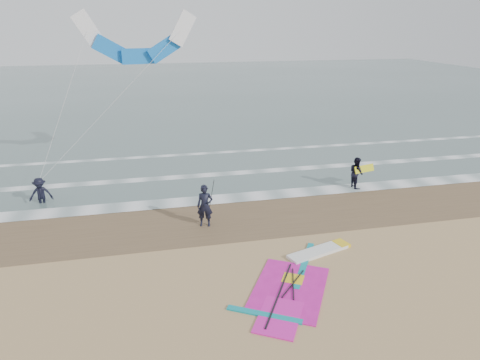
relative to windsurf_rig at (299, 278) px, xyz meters
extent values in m
plane|color=tan|center=(0.47, -0.42, -0.04)|extent=(120.00, 120.00, 0.00)
cube|color=#47605E|center=(0.47, 47.58, -0.02)|extent=(120.00, 80.00, 0.02)
cube|color=brown|center=(0.47, 5.58, -0.03)|extent=(120.00, 5.00, 0.01)
cube|color=white|center=(0.47, 7.78, -0.01)|extent=(120.00, 1.20, 0.02)
cube|color=white|center=(0.47, 11.58, -0.01)|extent=(120.00, 0.70, 0.02)
cube|color=white|center=(0.47, 16.08, -0.01)|extent=(120.00, 0.50, 0.01)
cube|color=white|center=(1.34, 1.58, 0.03)|extent=(2.70, 1.43, 0.13)
cube|color=yellow|center=(2.49, 1.94, 0.03)|extent=(0.64, 0.75, 0.14)
cube|color=#E11CA6|center=(-0.55, -0.53, -0.02)|extent=(3.68, 4.07, 0.04)
cube|color=#E11CA6|center=(-1.34, -1.89, -0.01)|extent=(2.04, 2.27, 0.05)
cube|color=#0C8C99|center=(0.50, 0.84, -0.01)|extent=(1.88, 3.03, 0.05)
cube|color=#0C8C99|center=(-1.76, -1.68, -0.01)|extent=(2.21, 1.41, 0.05)
cube|color=yellow|center=(-0.24, 0.00, -0.01)|extent=(0.95, 0.91, 0.05)
cylinder|color=black|center=(-0.97, -0.74, 0.02)|extent=(1.95, 3.31, 0.06)
cylinder|color=black|center=(-0.34, -0.32, 0.04)|extent=(1.30, 1.43, 0.04)
cylinder|color=black|center=(-0.34, -0.32, 0.04)|extent=(0.62, 1.81, 0.04)
imported|color=black|center=(-2.68, 4.95, 0.93)|extent=(0.79, 0.61, 1.93)
imported|color=black|center=(6.07, 7.88, 0.83)|extent=(0.71, 0.89, 1.74)
imported|color=black|center=(-10.39, 9.15, 0.83)|extent=(1.15, 0.69, 1.73)
cylinder|color=black|center=(-2.38, 4.95, 1.38)|extent=(0.17, 0.86, 1.82)
cube|color=yellow|center=(6.47, 7.78, 1.06)|extent=(1.30, 0.51, 0.39)
cube|color=white|center=(-7.62, 12.78, 8.24)|extent=(1.62, 0.43, 1.99)
cube|color=blue|center=(-6.57, 12.78, 7.19)|extent=(1.97, 0.50, 1.63)
cube|color=blue|center=(-5.12, 12.78, 6.80)|extent=(1.79, 0.46, 0.84)
cube|color=blue|center=(-3.68, 12.78, 7.19)|extent=(1.97, 0.50, 1.63)
cube|color=white|center=(-2.63, 12.78, 8.24)|extent=(1.62, 0.43, 1.99)
cylinder|color=beige|center=(-9.00, 10.96, 4.68)|extent=(2.78, 3.65, 7.14)
cylinder|color=beige|center=(-6.51, 10.96, 4.68)|extent=(7.78, 3.65, 7.15)
camera|label=1|loc=(-4.85, -12.32, 8.56)|focal=32.00mm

